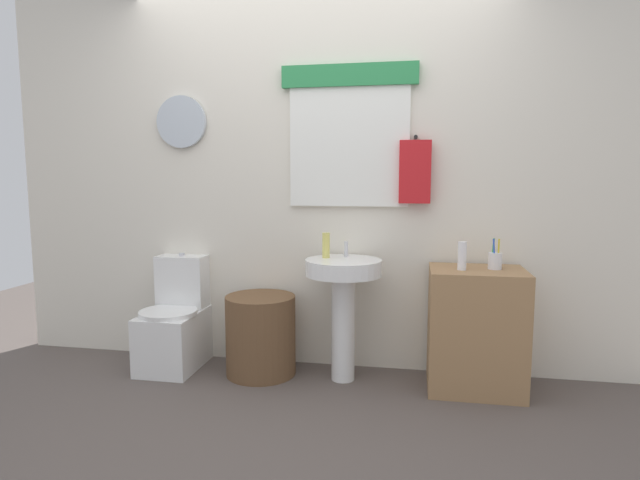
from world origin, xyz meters
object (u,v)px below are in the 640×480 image
Objects in this scene: pedestal_sink at (343,292)px; wooden_cabinet at (476,330)px; laundry_hamper at (261,335)px; soap_bottle at (326,245)px; lotion_bottle at (462,256)px; toilet at (175,325)px; toothbrush_cup at (495,260)px.

pedestal_sink is 0.84m from wooden_cabinet.
soap_bottle is (0.43, 0.05, 0.60)m from laundry_hamper.
toilet is at bearing 177.66° from lotion_bottle.
wooden_cabinet is 0.44m from toothbrush_cup.
lotion_bottle is (1.88, -0.08, 0.54)m from toilet.
lotion_bottle is (1.26, -0.04, 0.57)m from laundry_hamper.
wooden_cabinet is 4.62× the size of soap_bottle.
lotion_bottle is 0.21m from toothbrush_cup.
soap_bottle is (1.04, 0.01, 0.57)m from toilet.
toilet is 2.14m from toothbrush_cup.
pedestal_sink is at bearing 176.80° from lotion_bottle.
toilet is at bearing 178.19° from pedestal_sink.
wooden_cabinet is at bearing 0.00° from pedestal_sink.
lotion_bottle is (0.84, -0.09, -0.03)m from soap_bottle.
toilet is 1.46× the size of laundry_hamper.
lotion_bottle is (-0.10, -0.04, 0.46)m from wooden_cabinet.
soap_bottle is 1.03m from toothbrush_cup.
laundry_hamper is 2.83× the size of toothbrush_cup.
toothbrush_cup is (0.91, 0.02, 0.22)m from pedestal_sink.
pedestal_sink is at bearing -1.81° from toilet.
toilet is 1.03× the size of wooden_cabinet.
wooden_cabinet is at bearing -168.57° from toothbrush_cup.
toothbrush_cup is (1.03, -0.03, -0.06)m from soap_bottle.
toothbrush_cup is at bearing 16.93° from lotion_bottle.
laundry_hamper is 0.63m from pedestal_sink.
toothbrush_cup is at bearing 11.43° from wooden_cabinet.
toothbrush_cup reaches higher than pedestal_sink.
soap_bottle reaches higher than pedestal_sink.
soap_bottle is at bearing 173.85° from lotion_bottle.
lotion_bottle reaches higher than pedestal_sink.
laundry_hamper is (0.62, -0.04, -0.03)m from toilet.
pedestal_sink is at bearing -180.00° from wooden_cabinet.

